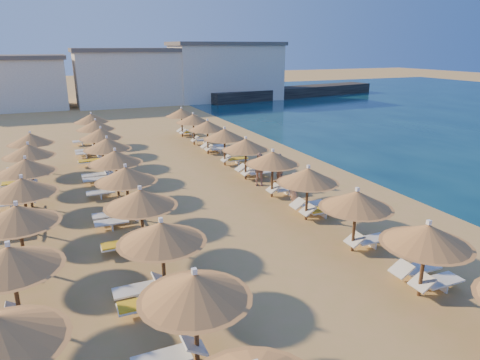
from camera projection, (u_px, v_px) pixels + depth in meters
name	position (u px, v px, depth m)	size (l,w,h in m)	color
ground	(246.00, 242.00, 17.25)	(220.00, 220.00, 0.00)	tan
jetty	(294.00, 92.00, 65.94)	(30.00, 4.00, 1.50)	black
hotel_blocks	(134.00, 76.00, 57.29)	(44.75, 9.74, 8.10)	white
parasol_row_east	(273.00, 159.00, 21.84)	(2.79, 36.56, 2.58)	brown
parasol_row_west	(126.00, 175.00, 19.06)	(2.79, 36.56, 2.58)	brown
parasol_row_inland	(23.00, 187.00, 17.49)	(2.79, 23.05, 2.58)	brown
loungers	(177.00, 205.00, 20.38)	(14.74, 35.32, 0.66)	white
beachgoer_b	(278.00, 169.00, 24.37)	(0.85, 0.66, 1.75)	tan
beachgoer_a	(293.00, 190.00, 20.89)	(0.62, 0.41, 1.71)	tan
beachgoer_c	(259.00, 169.00, 24.08)	(1.09, 0.46, 1.87)	tan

